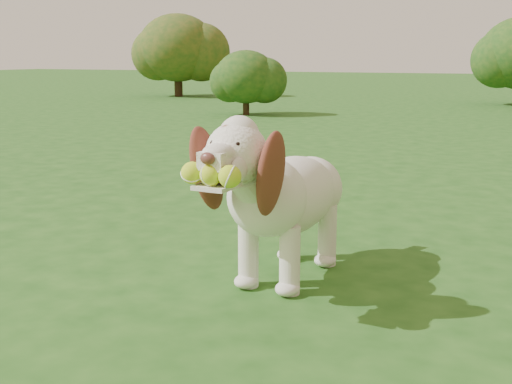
% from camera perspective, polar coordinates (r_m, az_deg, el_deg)
% --- Properties ---
extents(ground, '(80.00, 80.00, 0.00)m').
position_cam_1_polar(ground, '(3.81, 3.59, -4.76)').
color(ground, '#1C4915').
rests_on(ground, ground).
extents(dog, '(0.46, 1.32, 0.86)m').
position_cam_1_polar(dog, '(3.10, 2.26, 0.05)').
color(dog, silver).
rests_on(dog, ground).
extents(shrub_a, '(1.17, 1.17, 1.21)m').
position_cam_1_polar(shrub_a, '(12.26, -0.90, 10.19)').
color(shrub_a, '#382314').
rests_on(shrub_a, ground).
extents(shrub_g, '(2.16, 2.16, 2.24)m').
position_cam_1_polar(shrub_g, '(18.11, -6.99, 12.60)').
color(shrub_g, '#382314').
rests_on(shrub_g, ground).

